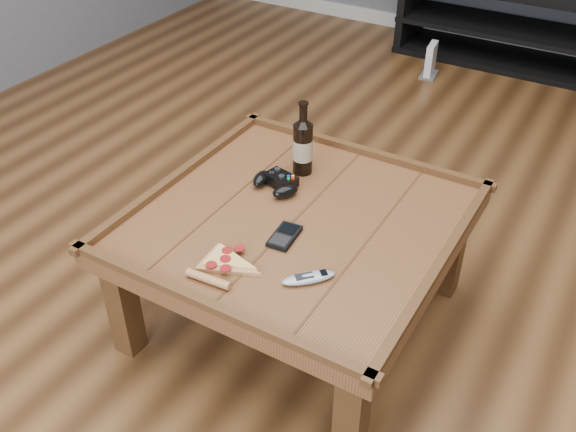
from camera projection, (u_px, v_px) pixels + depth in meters
The scene contains 10 objects.
ground at pixel (296, 316), 2.36m from camera, with size 6.00×6.00×0.00m, color #402612.
baseboard at pixel (513, 43), 4.41m from camera, with size 5.00×0.02×0.10m, color silver.
coffee_table at pixel (297, 232), 2.13m from camera, with size 1.03×1.03×0.48m.
media_console at pixel (510, 25), 4.12m from camera, with size 1.40×0.45×0.50m.
beer_bottle at pixel (303, 145), 2.26m from camera, with size 0.07×0.07×0.27m.
game_controller at pixel (276, 183), 2.22m from camera, with size 0.19×0.15×0.05m.
pizza_slice at pixel (223, 264), 1.89m from camera, with size 0.17×0.26×0.03m.
smartphone at pixel (285, 236), 2.00m from camera, with size 0.08×0.14×0.02m.
remote_control at pixel (309, 278), 1.84m from camera, with size 0.15×0.15×0.02m.
game_console at pixel (431, 61), 4.03m from camera, with size 0.11×0.18×0.21m.
Camera 1 is at (0.83, -1.47, 1.69)m, focal length 40.00 mm.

